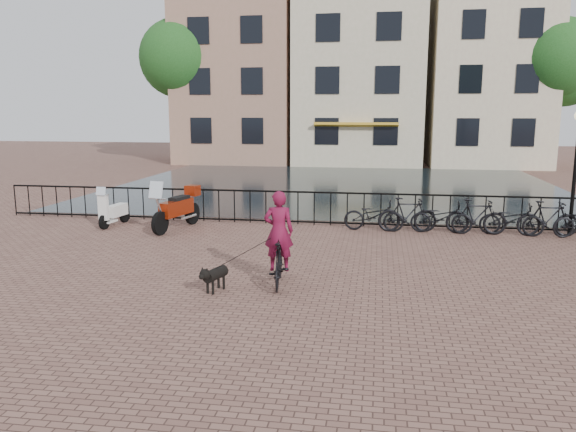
# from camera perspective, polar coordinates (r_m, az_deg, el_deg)

# --- Properties ---
(ground) EXTENTS (100.00, 100.00, 0.00)m
(ground) POSITION_cam_1_polar(r_m,az_deg,el_deg) (9.56, -2.92, -10.41)
(ground) COLOR brown
(ground) RESTS_ON ground
(canal_water) EXTENTS (20.00, 20.00, 0.00)m
(canal_water) POSITION_cam_1_polar(r_m,az_deg,el_deg) (26.31, 4.98, 3.13)
(canal_water) COLOR black
(canal_water) RESTS_ON ground
(railing) EXTENTS (20.00, 0.05, 1.02)m
(railing) POSITION_cam_1_polar(r_m,az_deg,el_deg) (17.08, 2.68, 0.78)
(railing) COLOR black
(railing) RESTS_ON ground
(canal_house_left) EXTENTS (7.50, 9.00, 12.80)m
(canal_house_left) POSITION_cam_1_polar(r_m,az_deg,el_deg) (39.95, -4.60, 14.90)
(canal_house_left) COLOR #987158
(canal_house_left) RESTS_ON ground
(canal_house_mid) EXTENTS (8.00, 9.50, 11.80)m
(canal_house_mid) POSITION_cam_1_polar(r_m,az_deg,el_deg) (38.82, 7.33, 14.23)
(canal_house_mid) COLOR #C2B992
(canal_house_mid) RESTS_ON ground
(canal_house_right) EXTENTS (7.00, 9.00, 13.30)m
(canal_house_right) POSITION_cam_1_polar(r_m,az_deg,el_deg) (39.41, 19.47, 14.76)
(canal_house_right) COLOR beige
(canal_house_right) RESTS_ON ground
(tree_far_left) EXTENTS (5.04, 5.04, 9.27)m
(tree_far_left) POSITION_cam_1_polar(r_m,az_deg,el_deg) (38.11, -11.03, 15.44)
(tree_far_left) COLOR black
(tree_far_left) RESTS_ON ground
(tree_far_right) EXTENTS (4.76, 4.76, 8.76)m
(tree_far_right) POSITION_cam_1_polar(r_m,az_deg,el_deg) (37.23, 25.74, 14.14)
(tree_far_right) COLOR black
(tree_far_right) RESTS_ON ground
(cyclist) EXTENTS (0.75, 1.67, 2.23)m
(cyclist) POSITION_cam_1_polar(r_m,az_deg,el_deg) (11.08, -0.95, -2.86)
(cyclist) COLOR black
(cyclist) RESTS_ON ground
(dog) EXTENTS (0.51, 0.86, 0.55)m
(dog) POSITION_cam_1_polar(r_m,az_deg,el_deg) (10.94, -7.36, -6.21)
(dog) COLOR black
(dog) RESTS_ON ground
(motorcycle) EXTENTS (1.02, 2.24, 1.56)m
(motorcycle) POSITION_cam_1_polar(r_m,az_deg,el_deg) (16.67, -11.27, 1.29)
(motorcycle) COLOR maroon
(motorcycle) RESTS_ON ground
(scooter) EXTENTS (0.55, 1.43, 1.29)m
(scooter) POSITION_cam_1_polar(r_m,az_deg,el_deg) (17.69, -17.27, 1.11)
(scooter) COLOR white
(scooter) RESTS_ON ground
(parked_bike_0) EXTENTS (1.75, 0.71, 0.90)m
(parked_bike_0) POSITION_cam_1_polar(r_m,az_deg,el_deg) (16.39, 8.70, 0.05)
(parked_bike_0) COLOR black
(parked_bike_0) RESTS_ON ground
(parked_bike_1) EXTENTS (1.70, 0.64, 1.00)m
(parked_bike_1) POSITION_cam_1_polar(r_m,az_deg,el_deg) (16.40, 12.02, 0.12)
(parked_bike_1) COLOR black
(parked_bike_1) RESTS_ON ground
(parked_bike_2) EXTENTS (1.74, 0.68, 0.90)m
(parked_bike_2) POSITION_cam_1_polar(r_m,az_deg,el_deg) (16.49, 15.31, -0.14)
(parked_bike_2) COLOR black
(parked_bike_2) RESTS_ON ground
(parked_bike_3) EXTENTS (1.67, 0.49, 1.00)m
(parked_bike_3) POSITION_cam_1_polar(r_m,az_deg,el_deg) (16.61, 18.58, -0.07)
(parked_bike_3) COLOR black
(parked_bike_3) RESTS_ON ground
(parked_bike_4) EXTENTS (1.77, 0.78, 0.90)m
(parked_bike_4) POSITION_cam_1_polar(r_m,az_deg,el_deg) (16.80, 21.76, -0.33)
(parked_bike_4) COLOR black
(parked_bike_4) RESTS_ON ground
(parked_bike_5) EXTENTS (1.69, 0.59, 1.00)m
(parked_bike_5) POSITION_cam_1_polar(r_m,az_deg,el_deg) (17.03, 24.89, -0.26)
(parked_bike_5) COLOR black
(parked_bike_5) RESTS_ON ground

